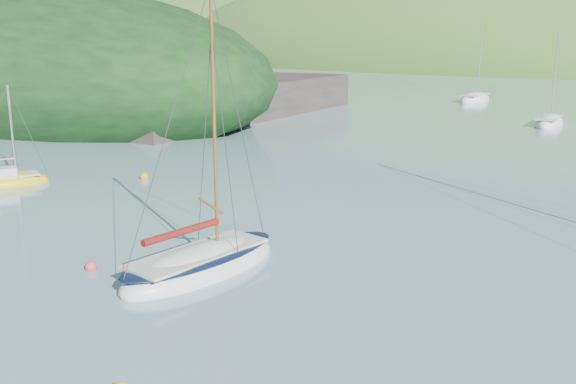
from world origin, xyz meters
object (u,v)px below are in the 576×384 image
Objects in this scene: daysailer_white at (201,265)px; distant_sloop_a at (549,124)px; sailboat_yellow at (7,182)px; distant_sloop_c at (475,100)px.

distant_sloop_a is (-3.38, 45.36, -0.06)m from daysailer_white.
distant_sloop_c is at bearing 108.60° from sailboat_yellow.
sailboat_yellow is 45.54m from distant_sloop_a.
sailboat_yellow is at bearing 172.76° from daysailer_white.
distant_sloop_a is (14.34, 43.23, 0.00)m from sailboat_yellow.
sailboat_yellow is 59.64m from distant_sloop_c.
distant_sloop_a is at bearing 90.16° from sailboat_yellow.
daysailer_white is at bearing -95.48° from distant_sloop_a.
daysailer_white is 0.96× the size of distant_sloop_c.
distant_sloop_a is 0.86× the size of distant_sloop_c.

